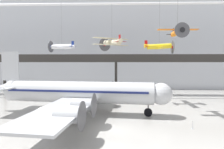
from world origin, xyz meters
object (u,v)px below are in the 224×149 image
at_px(airliner_silver_main, 78,92).
at_px(suspended_plane_white_twin, 62,47).
at_px(suspended_plane_orange_highwing, 177,32).
at_px(stanchion_barrier, 193,126).
at_px(suspended_plane_yellow_lowwing, 159,46).
at_px(suspended_plane_cream_biplane, 112,42).

bearing_deg(airliner_silver_main, suspended_plane_white_twin, 123.09).
bearing_deg(suspended_plane_white_twin, suspended_plane_orange_highwing, 163.72).
relative_size(suspended_plane_orange_highwing, stanchion_barrier, 8.94).
height_order(airliner_silver_main, suspended_plane_orange_highwing, suspended_plane_orange_highwing).
height_order(suspended_plane_yellow_lowwing, suspended_plane_white_twin, suspended_plane_white_twin).
xyz_separation_m(airliner_silver_main, suspended_plane_yellow_lowwing, (15.13, 8.95, 8.21)).
bearing_deg(stanchion_barrier, suspended_plane_orange_highwing, 90.08).
distance_m(suspended_plane_orange_highwing, suspended_plane_white_twin, 24.91).
distance_m(suspended_plane_yellow_lowwing, suspended_plane_white_twin, 21.19).
height_order(suspended_plane_cream_biplane, suspended_plane_orange_highwing, suspended_plane_orange_highwing).
relative_size(suspended_plane_yellow_lowwing, stanchion_barrier, 10.67).
distance_m(suspended_plane_cream_biplane, stanchion_barrier, 26.92).
xyz_separation_m(airliner_silver_main, suspended_plane_white_twin, (-5.87, 11.75, 8.42)).
bearing_deg(suspended_plane_cream_biplane, suspended_plane_yellow_lowwing, -150.13).
bearing_deg(suspended_plane_orange_highwing, suspended_plane_cream_biplane, -140.87).
relative_size(suspended_plane_cream_biplane, suspended_plane_yellow_lowwing, 0.92).
bearing_deg(suspended_plane_cream_biplane, stanchion_barrier, 174.40).
bearing_deg(suspended_plane_orange_highwing, stanchion_barrier, -0.48).
distance_m(airliner_silver_main, suspended_plane_orange_highwing, 19.09).
bearing_deg(stanchion_barrier, suspended_plane_white_twin, 139.80).
bearing_deg(suspended_plane_cream_biplane, suspended_plane_orange_highwing, -173.89).
bearing_deg(suspended_plane_yellow_lowwing, suspended_plane_cream_biplane, 151.59).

